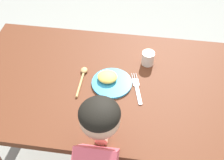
{
  "coord_description": "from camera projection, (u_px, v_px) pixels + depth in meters",
  "views": [
    {
      "loc": [
        0.19,
        -1.0,
        1.86
      ],
      "look_at": [
        0.05,
        0.0,
        0.77
      ],
      "focal_mm": 46.59,
      "sensor_mm": 36.0,
      "label": 1
    }
  ],
  "objects": [
    {
      "name": "plate",
      "position": [
        110.0,
        80.0,
        1.5
      ],
      "size": [
        0.21,
        0.21,
        0.05
      ],
      "color": "#2D8FC1",
      "rests_on": "dining_table"
    },
    {
      "name": "ground_plane",
      "position": [
        106.0,
        153.0,
        2.06
      ],
      "size": [
        8.0,
        8.0,
        0.0
      ],
      "primitive_type": "plane",
      "color": "gray"
    },
    {
      "name": "fork",
      "position": [
        137.0,
        89.0,
        1.47
      ],
      "size": [
        0.07,
        0.21,
        0.01
      ],
      "rotation": [
        0.0,
        0.0,
        1.82
      ],
      "color": "silver",
      "rests_on": "dining_table"
    },
    {
      "name": "spoon",
      "position": [
        82.0,
        76.0,
        1.53
      ],
      "size": [
        0.04,
        0.21,
        0.02
      ],
      "rotation": [
        0.0,
        0.0,
        1.57
      ],
      "color": "tan",
      "rests_on": "dining_table"
    },
    {
      "name": "dining_table",
      "position": [
        104.0,
        95.0,
        1.59
      ],
      "size": [
        1.4,
        0.83,
        0.75
      ],
      "color": "#5B2C17",
      "rests_on": "ground_plane"
    },
    {
      "name": "drinking_cup",
      "position": [
        148.0,
        58.0,
        1.58
      ],
      "size": [
        0.07,
        0.07,
        0.08
      ],
      "primitive_type": "cylinder",
      "color": "silver",
      "rests_on": "dining_table"
    }
  ]
}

